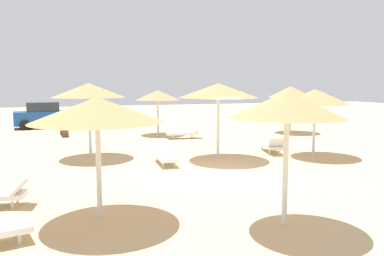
{
  "coord_description": "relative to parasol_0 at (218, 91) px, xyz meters",
  "views": [
    {
      "loc": [
        -4.81,
        -11.69,
        2.99
      ],
      "look_at": [
        0.0,
        3.0,
        1.2
      ],
      "focal_mm": 36.45,
      "sensor_mm": 36.0,
      "label": 1
    }
  ],
  "objects": [
    {
      "name": "parasol_2",
      "position": [
        -0.6,
        7.86,
        -0.41
      ],
      "size": [
        2.56,
        2.56,
        2.57
      ],
      "color": "silver",
      "rests_on": "ground"
    },
    {
      "name": "parasol_4",
      "position": [
        3.98,
        -0.68,
        -0.26
      ],
      "size": [
        2.76,
        2.76,
        2.74
      ],
      "color": "silver",
      "rests_on": "ground"
    },
    {
      "name": "parasol_7",
      "position": [
        7.26,
        6.31,
        -0.26
      ],
      "size": [
        2.71,
        2.71,
        2.79
      ],
      "color": "silver",
      "rests_on": "ground"
    },
    {
      "name": "parasol_5",
      "position": [
        -1.42,
        -7.28,
        -0.15
      ],
      "size": [
        2.37,
        2.37,
        2.81
      ],
      "color": "silver",
      "rests_on": "ground"
    },
    {
      "name": "lounger_2",
      "position": [
        0.39,
        5.76,
        -2.37
      ],
      "size": [
        1.91,
        0.72,
        0.73
      ],
      "color": "white",
      "rests_on": "ground"
    },
    {
      "name": "lounger_0",
      "position": [
        -2.27,
        -0.35,
        -2.37
      ],
      "size": [
        0.72,
        1.9,
        0.76
      ],
      "color": "white",
      "rests_on": "ground"
    },
    {
      "name": "parasol_3",
      "position": [
        -5.09,
        -5.63,
        -0.28
      ],
      "size": [
        2.89,
        2.89,
        2.69
      ],
      "color": "silver",
      "rests_on": "ground"
    },
    {
      "name": "ground_plane",
      "position": [
        -0.94,
        -2.56,
        -2.69
      ],
      "size": [
        80.0,
        80.0,
        0.0
      ],
      "primitive_type": "plane",
      "color": "#D1B284"
    },
    {
      "name": "parasol_0",
      "position": [
        0.0,
        0.0,
        0.0
      ],
      "size": [
        3.11,
        3.11,
        2.98
      ],
      "color": "silver",
      "rests_on": "ground"
    },
    {
      "name": "parasol_6",
      "position": [
        -4.82,
        1.93,
        0.0
      ],
      "size": [
        2.9,
        2.9,
        2.98
      ],
      "color": "silver",
      "rests_on": "ground"
    },
    {
      "name": "parked_car",
      "position": [
        -7.01,
        13.51,
        -1.86
      ],
      "size": [
        4.16,
        2.33,
        1.72
      ],
      "color": "#194C9E",
      "rests_on": "ground"
    },
    {
      "name": "lounger_4",
      "position": [
        2.7,
        0.47,
        -2.36
      ],
      "size": [
        1.07,
        1.96,
        0.79
      ],
      "color": "white",
      "rests_on": "ground"
    },
    {
      "name": "bench_0",
      "position": [
        -5.83,
        8.85,
        -2.34
      ],
      "size": [
        0.54,
        1.53,
        0.49
      ],
      "color": "brown",
      "rests_on": "ground"
    }
  ]
}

